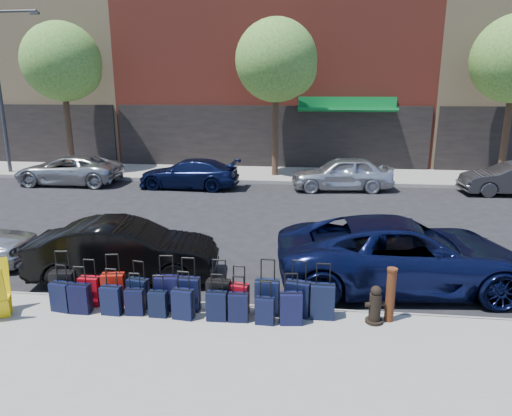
# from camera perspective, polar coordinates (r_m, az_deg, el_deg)

# --- Properties ---
(ground) EXTENTS (120.00, 120.00, 0.00)m
(ground) POSITION_cam_1_polar(r_m,az_deg,el_deg) (13.45, -2.93, -3.79)
(ground) COLOR black
(ground) RESTS_ON ground
(sidewalk_near) EXTENTS (60.00, 4.00, 0.15)m
(sidewalk_near) POSITION_cam_1_polar(r_m,az_deg,el_deg) (7.69, -11.50, -18.63)
(sidewalk_near) COLOR gray
(sidewalk_near) RESTS_ON ground
(sidewalk_far) EXTENTS (60.00, 4.00, 0.15)m
(sidewalk_far) POSITION_cam_1_polar(r_m,az_deg,el_deg) (23.05, 1.22, 4.25)
(sidewalk_far) COLOR gray
(sidewalk_far) RESTS_ON ground
(curb_near) EXTENTS (60.00, 0.08, 0.15)m
(curb_near) POSITION_cam_1_polar(r_m,az_deg,el_deg) (9.36, -7.62, -12.00)
(curb_near) COLOR gray
(curb_near) RESTS_ON ground
(curb_far) EXTENTS (60.00, 0.08, 0.15)m
(curb_far) POSITION_cam_1_polar(r_m,az_deg,el_deg) (21.08, 0.69, 3.26)
(curb_far) COLOR gray
(curb_far) RESTS_ON ground
(building_left) EXTENTS (15.00, 12.12, 16.00)m
(building_left) POSITION_cam_1_polar(r_m,az_deg,el_deg) (35.75, -25.38, 19.36)
(building_left) COLOR tan
(building_left) RESTS_ON ground
(tree_left) EXTENTS (3.80, 3.80, 7.27)m
(tree_left) POSITION_cam_1_polar(r_m,az_deg,el_deg) (25.16, -22.79, 16.24)
(tree_left) COLOR black
(tree_left) RESTS_ON sidewalk_far
(tree_center) EXTENTS (3.80, 3.80, 7.27)m
(tree_center) POSITION_cam_1_polar(r_m,az_deg,el_deg) (22.15, 2.91, 17.67)
(tree_center) COLOR black
(tree_center) RESTS_ON sidewalk_far
(streetlight) EXTENTS (2.59, 0.18, 8.00)m
(streetlight) POSITION_cam_1_polar(r_m,az_deg,el_deg) (26.10, -29.18, 13.80)
(streetlight) COLOR #333338
(streetlight) RESTS_ON sidewalk_far
(suitcase_front_0) EXTENTS (0.47, 0.29, 1.08)m
(suitcase_front_0) POSITION_cam_1_polar(r_m,az_deg,el_deg) (9.81, -22.91, -9.15)
(suitcase_front_0) COLOR black
(suitcase_front_0) RESTS_ON sidewalk_near
(suitcase_front_1) EXTENTS (0.39, 0.21, 0.93)m
(suitcase_front_1) POSITION_cam_1_polar(r_m,az_deg,el_deg) (9.59, -20.03, -9.71)
(suitcase_front_1) COLOR maroon
(suitcase_front_1) RESTS_ON sidewalk_near
(suitcase_front_2) EXTENTS (0.46, 0.31, 1.03)m
(suitcase_front_2) POSITION_cam_1_polar(r_m,az_deg,el_deg) (9.45, -17.36, -9.65)
(suitcase_front_2) COLOR #A0150A
(suitcase_front_2) RESTS_ON sidewalk_near
(suitcase_front_3) EXTENTS (0.42, 0.28, 0.94)m
(suitcase_front_3) POSITION_cam_1_polar(r_m,az_deg,el_deg) (9.22, -14.48, -10.27)
(suitcase_front_3) COLOR black
(suitcase_front_3) RESTS_ON sidewalk_near
(suitcase_front_4) EXTENTS (0.47, 0.29, 1.08)m
(suitcase_front_4) POSITION_cam_1_polar(r_m,az_deg,el_deg) (9.01, -11.07, -10.37)
(suitcase_front_4) COLOR black
(suitcase_front_4) RESTS_ON sidewalk_near
(suitcase_front_5) EXTENTS (0.43, 0.24, 1.04)m
(suitcase_front_5) POSITION_cam_1_polar(r_m,az_deg,el_deg) (8.93, -8.45, -10.56)
(suitcase_front_5) COLOR black
(suitcase_front_5) RESTS_ON sidewalk_near
(suitcase_front_6) EXTENTS (0.45, 0.26, 1.05)m
(suitcase_front_6) POSITION_cam_1_polar(r_m,az_deg,el_deg) (8.75, -4.69, -10.97)
(suitcase_front_6) COLOR black
(suitcase_front_6) RESTS_ON sidewalk_near
(suitcase_front_7) EXTENTS (0.42, 0.27, 0.94)m
(suitcase_front_7) POSITION_cam_1_polar(r_m,az_deg,el_deg) (8.73, -2.23, -11.25)
(suitcase_front_7) COLOR maroon
(suitcase_front_7) RESTS_ON sidewalk_near
(suitcase_front_8) EXTENTS (0.45, 0.25, 1.07)m
(suitcase_front_8) POSITION_cam_1_polar(r_m,az_deg,el_deg) (8.68, 1.40, -11.07)
(suitcase_front_8) COLOR black
(suitcase_front_8) RESTS_ON sidewalk_near
(suitcase_front_9) EXTENTS (0.48, 0.32, 1.07)m
(suitcase_front_9) POSITION_cam_1_polar(r_m,az_deg,el_deg) (8.66, 5.24, -11.23)
(suitcase_front_9) COLOR black
(suitcase_front_9) RESTS_ON sidewalk_near
(suitcase_front_10) EXTENTS (0.44, 0.24, 1.05)m
(suitcase_front_10) POSITION_cam_1_polar(r_m,az_deg,el_deg) (8.63, 8.29, -11.47)
(suitcase_front_10) COLOR black
(suitcase_front_10) RESTS_ON sidewalk_near
(suitcase_back_0) EXTENTS (0.41, 0.28, 0.91)m
(suitcase_back_0) POSITION_cam_1_polar(r_m,az_deg,el_deg) (9.57, -23.13, -10.14)
(suitcase_back_0) COLOR black
(suitcase_back_0) RESTS_ON sidewalk_near
(suitcase_back_1) EXTENTS (0.38, 0.22, 0.91)m
(suitcase_back_1) POSITION_cam_1_polar(r_m,az_deg,el_deg) (9.36, -21.13, -10.51)
(suitcase_back_1) COLOR black
(suitcase_back_1) RESTS_ON sidewalk_near
(suitcase_back_2) EXTENTS (0.38, 0.23, 0.89)m
(suitcase_back_2) POSITION_cam_1_polar(r_m,az_deg,el_deg) (9.12, -17.60, -10.91)
(suitcase_back_2) COLOR black
(suitcase_back_2) RESTS_ON sidewalk_near
(suitcase_back_3) EXTENTS (0.35, 0.21, 0.81)m
(suitcase_back_3) POSITION_cam_1_polar(r_m,az_deg,el_deg) (8.99, -14.89, -11.25)
(suitcase_back_3) COLOR black
(suitcase_back_3) RESTS_ON sidewalk_near
(suitcase_back_4) EXTENTS (0.34, 0.20, 0.80)m
(suitcase_back_4) POSITION_cam_1_polar(r_m,az_deg,el_deg) (8.82, -12.13, -11.62)
(suitcase_back_4) COLOR black
(suitcase_back_4) RESTS_ON sidewalk_near
(suitcase_back_5) EXTENTS (0.40, 0.26, 0.90)m
(suitcase_back_5) POSITION_cam_1_polar(r_m,az_deg,el_deg) (8.66, -9.11, -11.76)
(suitcase_back_5) COLOR black
(suitcase_back_5) RESTS_ON sidewalk_near
(suitcase_back_6) EXTENTS (0.37, 0.22, 0.88)m
(suitcase_back_6) POSITION_cam_1_polar(r_m,az_deg,el_deg) (8.53, -4.93, -12.09)
(suitcase_back_6) COLOR black
(suitcase_back_6) RESTS_ON sidewalk_near
(suitcase_back_7) EXTENTS (0.37, 0.23, 0.85)m
(suitcase_back_7) POSITION_cam_1_polar(r_m,az_deg,el_deg) (8.48, -2.23, -12.28)
(suitcase_back_7) COLOR black
(suitcase_back_7) RESTS_ON sidewalk_near
(suitcase_back_8) EXTENTS (0.34, 0.21, 0.80)m
(suitcase_back_8) POSITION_cam_1_polar(r_m,az_deg,el_deg) (8.39, 1.11, -12.70)
(suitcase_back_8) COLOR black
(suitcase_back_8) RESTS_ON sidewalk_near
(suitcase_back_9) EXTENTS (0.42, 0.27, 0.95)m
(suitcase_back_9) POSITION_cam_1_polar(r_m,az_deg,el_deg) (8.39, 4.38, -12.38)
(suitcase_back_9) COLOR black
(suitcase_back_9) RESTS_ON sidewalk_near
(fire_hydrant) EXTENTS (0.37, 0.32, 0.71)m
(fire_hydrant) POSITION_cam_1_polar(r_m,az_deg,el_deg) (8.65, 14.66, -11.74)
(fire_hydrant) COLOR black
(fire_hydrant) RESTS_ON sidewalk_near
(bollard) EXTENTS (0.19, 0.19, 1.02)m
(bollard) POSITION_cam_1_polar(r_m,az_deg,el_deg) (8.70, 16.46, -10.27)
(bollard) COLOR #38190C
(bollard) RESTS_ON sidewalk_near
(car_near_1) EXTENTS (4.33, 2.01, 1.37)m
(car_near_1) POSITION_cam_1_polar(r_m,az_deg,el_deg) (10.82, -16.04, -5.19)
(car_near_1) COLOR black
(car_near_1) RESTS_ON ground
(car_near_2) EXTENTS (5.71, 3.05, 1.53)m
(car_near_2) POSITION_cam_1_polar(r_m,az_deg,el_deg) (10.53, 17.91, -5.45)
(car_near_2) COLOR #0D143C
(car_near_2) RESTS_ON ground
(car_far_0) EXTENTS (4.76, 2.23, 1.32)m
(car_far_0) POSITION_cam_1_polar(r_m,az_deg,el_deg) (22.58, -22.36, 4.42)
(car_far_0) COLOR #AFB1B6
(car_far_0) RESTS_ON ground
(car_far_1) EXTENTS (4.49, 2.00, 1.28)m
(car_far_1) POSITION_cam_1_polar(r_m,az_deg,el_deg) (20.30, -8.39, 4.27)
(car_far_1) COLOR #0B1234
(car_far_1) RESTS_ON ground
(car_far_2) EXTENTS (4.44, 2.17, 1.46)m
(car_far_2) POSITION_cam_1_polar(r_m,az_deg,el_deg) (19.98, 10.67, 4.27)
(car_far_2) COLOR silver
(car_far_2) RESTS_ON ground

